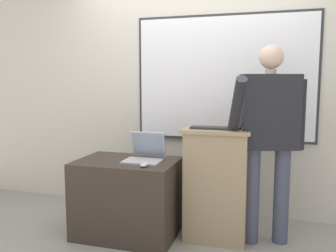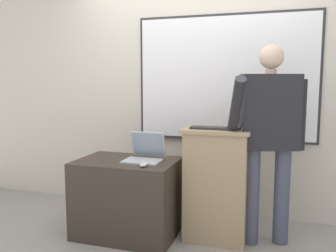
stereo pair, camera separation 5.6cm
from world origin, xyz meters
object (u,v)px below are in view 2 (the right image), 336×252
(person_presenter, at_px, (269,130))
(computer_mouse_by_laptop, at_px, (144,165))
(wireless_keyboard, at_px, (215,128))
(computer_mouse_by_keyboard, at_px, (245,128))
(laptop, at_px, (145,153))
(side_desk, at_px, (128,198))
(lectern_podium, at_px, (217,184))

(person_presenter, distance_m, computer_mouse_by_laptop, 1.08)
(wireless_keyboard, bearing_deg, person_presenter, 11.05)
(person_presenter, bearing_deg, computer_mouse_by_keyboard, -172.27)
(laptop, distance_m, computer_mouse_by_laptop, 0.25)
(side_desk, xyz_separation_m, wireless_keyboard, (0.76, 0.11, 0.65))
(computer_mouse_by_laptop, xyz_separation_m, computer_mouse_by_keyboard, (0.78, 0.29, 0.30))
(lectern_podium, distance_m, computer_mouse_by_keyboard, 0.56)
(computer_mouse_by_laptop, bearing_deg, wireless_keyboard, 28.65)
(lectern_podium, height_order, computer_mouse_by_keyboard, computer_mouse_by_keyboard)
(person_presenter, height_order, wireless_keyboard, person_presenter)
(person_presenter, relative_size, laptop, 5.20)
(computer_mouse_by_laptop, bearing_deg, person_presenter, 21.19)
(side_desk, distance_m, laptop, 0.44)
(person_presenter, bearing_deg, lectern_podium, 168.01)
(laptop, bearing_deg, computer_mouse_by_laptop, -71.75)
(side_desk, bearing_deg, lectern_podium, 11.43)
(wireless_keyboard, height_order, computer_mouse_by_keyboard, computer_mouse_by_keyboard)
(person_presenter, relative_size, computer_mouse_by_keyboard, 16.81)
(person_presenter, distance_m, computer_mouse_by_keyboard, 0.21)
(lectern_podium, distance_m, person_presenter, 0.65)
(person_presenter, relative_size, computer_mouse_by_laptop, 16.81)
(side_desk, bearing_deg, wireless_keyboard, 8.02)
(lectern_podium, xyz_separation_m, person_presenter, (0.42, 0.04, 0.49))
(person_presenter, xyz_separation_m, wireless_keyboard, (-0.44, -0.09, 0.01))
(wireless_keyboard, height_order, computer_mouse_by_laptop, wireless_keyboard)
(lectern_podium, bearing_deg, computer_mouse_by_laptop, -148.11)
(wireless_keyboard, distance_m, computer_mouse_by_keyboard, 0.25)
(person_presenter, distance_m, laptop, 1.08)
(lectern_podium, xyz_separation_m, laptop, (-0.62, -0.11, 0.26))
(side_desk, height_order, computer_mouse_by_keyboard, computer_mouse_by_keyboard)
(side_desk, distance_m, wireless_keyboard, 1.01)
(laptop, relative_size, computer_mouse_by_laptop, 3.23)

